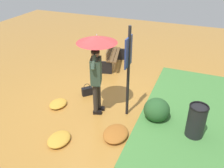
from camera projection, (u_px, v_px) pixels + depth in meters
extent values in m
plane|color=#B27A33|center=(103.00, 106.00, 6.49)|extent=(18.00, 18.00, 0.00)
cylinder|color=#2D2823|center=(95.00, 99.00, 5.99)|extent=(0.12, 0.12, 0.86)
cylinder|color=#2D2823|center=(98.00, 96.00, 6.14)|extent=(0.12, 0.12, 0.86)
cube|color=black|center=(97.00, 112.00, 6.17)|extent=(0.17, 0.24, 0.08)
cube|color=black|center=(100.00, 108.00, 6.32)|extent=(0.17, 0.24, 0.08)
cube|color=#334738|center=(96.00, 71.00, 5.69)|extent=(0.44, 0.35, 0.64)
sphere|color=#8C664C|center=(95.00, 53.00, 5.47)|extent=(0.20, 0.20, 0.20)
ellipsoid|color=black|center=(95.00, 52.00, 5.45)|extent=(0.20, 0.20, 0.15)
cylinder|color=#334738|center=(93.00, 67.00, 5.41)|extent=(0.18, 0.13, 0.18)
cylinder|color=#334738|center=(94.00, 62.00, 5.39)|extent=(0.24, 0.11, 0.33)
cube|color=black|center=(94.00, 55.00, 5.40)|extent=(0.07, 0.04, 0.14)
cylinder|color=#334738|center=(98.00, 59.00, 5.71)|extent=(0.11, 0.10, 0.09)
cylinder|color=#334738|center=(98.00, 56.00, 5.65)|extent=(0.10, 0.09, 0.23)
cylinder|color=#A5A5AD|center=(97.00, 43.00, 5.49)|extent=(0.02, 0.02, 0.41)
cone|color=#B22D2D|center=(97.00, 39.00, 5.45)|extent=(0.96, 0.96, 0.16)
sphere|color=#A5A5AD|center=(97.00, 34.00, 5.39)|extent=(0.02, 0.02, 0.02)
cylinder|color=black|center=(128.00, 74.00, 5.62)|extent=(0.07, 0.07, 2.30)
cube|color=navy|center=(128.00, 52.00, 5.36)|extent=(0.44, 0.04, 0.70)
cube|color=red|center=(128.00, 52.00, 5.36)|extent=(0.38, 0.01, 0.64)
cube|color=black|center=(87.00, 91.00, 6.92)|extent=(0.31, 0.31, 0.24)
torus|color=black|center=(87.00, 87.00, 6.84)|extent=(0.14, 0.14, 0.18)
cube|color=black|center=(107.00, 68.00, 8.06)|extent=(0.15, 0.36, 0.44)
cube|color=black|center=(120.00, 54.00, 9.09)|extent=(0.15, 0.36, 0.44)
cube|color=brown|center=(117.00, 55.00, 8.42)|extent=(1.38, 0.45, 0.04)
cube|color=brown|center=(114.00, 54.00, 8.46)|extent=(1.38, 0.45, 0.04)
cube|color=brown|center=(111.00, 54.00, 8.50)|extent=(1.38, 0.45, 0.04)
cube|color=brown|center=(109.00, 51.00, 8.46)|extent=(1.36, 0.39, 0.10)
cube|color=brown|center=(109.00, 47.00, 8.39)|extent=(1.36, 0.39, 0.10)
cylinder|color=black|center=(196.00, 122.00, 5.24)|extent=(0.40, 0.40, 0.80)
torus|color=black|center=(199.00, 107.00, 5.04)|extent=(0.42, 0.42, 0.04)
ellipsoid|color=#285628|center=(157.00, 110.00, 5.84)|extent=(0.64, 0.64, 0.57)
ellipsoid|color=#1E421E|center=(162.00, 110.00, 6.01)|extent=(0.38, 0.38, 0.38)
ellipsoid|color=#A86023|center=(116.00, 134.00, 5.40)|extent=(0.69, 0.55, 0.15)
ellipsoid|color=gold|center=(58.00, 104.00, 6.48)|extent=(0.54, 0.43, 0.12)
ellipsoid|color=gold|center=(59.00, 139.00, 5.27)|extent=(0.59, 0.47, 0.13)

